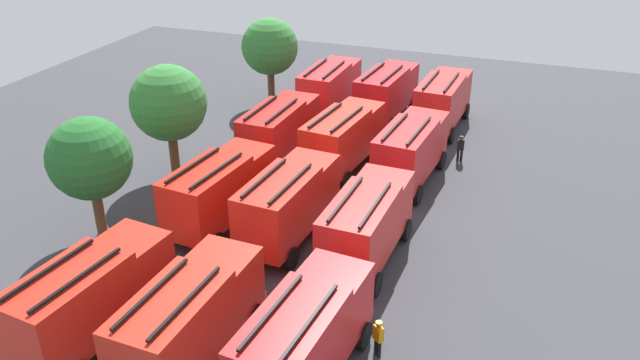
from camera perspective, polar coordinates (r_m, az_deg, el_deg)
ground_plane at (r=35.64m, az=0.00°, el=-2.00°), size 63.33×63.33×0.00m
fire_truck_0 at (r=23.23m, az=-1.33°, el=-13.69°), size 7.37×3.21×3.88m
fire_truck_1 at (r=29.63m, az=4.19°, el=-3.80°), size 7.28×2.95×3.88m
fire_truck_2 at (r=37.23m, az=8.08°, el=2.75°), size 7.37×3.21×3.88m
fire_truck_3 at (r=45.37m, az=10.87°, el=7.05°), size 7.31×3.04×3.88m
fire_truck_4 at (r=24.48m, az=-11.48°, el=-11.86°), size 7.28×2.97×3.88m
fire_truck_5 at (r=31.33m, az=-2.81°, el=-1.92°), size 7.34×3.13×3.88m
fire_truck_6 at (r=38.46m, az=2.10°, el=3.83°), size 7.42×3.38×3.88m
fire_truck_7 at (r=46.44m, az=5.94°, el=7.87°), size 7.38×3.24×3.88m
fire_truck_8 at (r=26.55m, az=-19.63°, el=-9.60°), size 7.42×3.38×3.88m
fire_truck_9 at (r=32.84m, az=-8.90°, el=-0.78°), size 7.41×3.35×3.88m
fire_truck_10 at (r=39.70m, az=-3.61°, el=4.56°), size 7.26×2.91×3.88m
fire_truck_11 at (r=47.16m, az=0.88°, el=8.31°), size 7.24×2.84×3.88m
firefighter_0 at (r=25.23m, az=5.19°, el=-13.71°), size 0.45×0.48×1.60m
firefighter_1 at (r=26.90m, az=-13.24°, el=-11.15°), size 0.46×0.33×1.77m
firefighter_2 at (r=41.00m, az=12.38°, el=2.85°), size 0.27×0.43×1.67m
tree_0 at (r=32.66m, az=-19.80°, el=1.78°), size 4.07×4.07×6.30m
tree_1 at (r=37.79m, az=-13.32°, el=6.64°), size 4.40×4.40×6.82m
tree_2 at (r=48.95m, az=-4.48°, el=11.70°), size 4.23×4.23×6.55m
traffic_cone_0 at (r=36.03m, az=3.99°, el=-1.22°), size 0.39×0.39×0.56m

